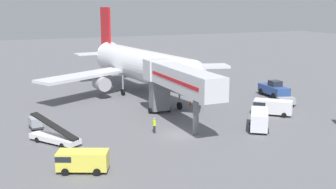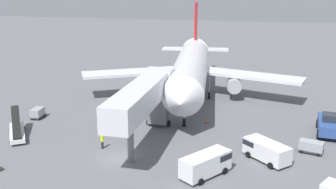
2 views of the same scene
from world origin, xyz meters
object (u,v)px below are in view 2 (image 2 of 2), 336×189
ground_crew_worker_foreground (102,141)px  pushback_tug (329,124)px  jet_bridge (145,97)px  service_van_outer_left (207,163)px  baggage_cart_far_left (311,146)px  airplane_at_gate (191,69)px  safety_cone_alpha (207,121)px  baggage_cart_mid_center (38,113)px  service_van_mid_right (266,150)px  belt_loader_truck (17,131)px

ground_crew_worker_foreground → pushback_tug: bearing=22.1°
jet_bridge → pushback_tug: 23.29m
service_van_outer_left → baggage_cart_far_left: size_ratio=2.02×
pushback_tug → service_van_outer_left: 19.53m
airplane_at_gate → baggage_cart_far_left: airplane_at_gate is taller
service_van_outer_left → jet_bridge: bearing=141.1°
ground_crew_worker_foreground → safety_cone_alpha: bearing=46.3°
airplane_at_gate → baggage_cart_mid_center: (-19.16, -13.99, -4.25)m
pushback_tug → service_van_mid_right: 12.16m
belt_loader_truck → service_van_outer_left: bearing=-10.8°
baggage_cart_mid_center → jet_bridge: bearing=-15.6°
airplane_at_gate → service_van_mid_right: size_ratio=7.35×
pushback_tug → safety_cone_alpha: 15.40m
belt_loader_truck → pushback_tug: bearing=14.4°
pushback_tug → ground_crew_worker_foreground: pushback_tug is taller
service_van_mid_right → safety_cone_alpha: service_van_mid_right is taller
jet_bridge → ground_crew_worker_foreground: bearing=-145.9°
safety_cone_alpha → airplane_at_gate: bearing=111.2°
belt_loader_truck → safety_cone_alpha: size_ratio=9.72×
jet_bridge → belt_loader_truck: bearing=-172.8°
jet_bridge → service_van_outer_left: size_ratio=3.20×
service_van_mid_right → baggage_cart_far_left: bearing=31.1°
jet_bridge → baggage_cart_mid_center: jet_bridge is taller
pushback_tug → safety_cone_alpha: (-15.36, 0.48, -0.97)m
jet_bridge → baggage_cart_far_left: 19.50m
service_van_outer_left → baggage_cart_far_left: (10.66, 7.82, -0.53)m
jet_bridge → belt_loader_truck: size_ratio=2.88×
airplane_at_gate → ground_crew_worker_foreground: bearing=-106.5°
pushback_tug → safety_cone_alpha: bearing=178.2°
ground_crew_worker_foreground → baggage_cart_far_left: bearing=10.2°
airplane_at_gate → jet_bridge: size_ratio=2.12×
jet_bridge → baggage_cart_mid_center: 18.38m
airplane_at_gate → service_van_outer_left: (6.09, -25.35, -3.74)m
baggage_cart_mid_center → pushback_tug: bearing=4.2°
airplane_at_gate → service_van_outer_left: size_ratio=6.78×
pushback_tug → baggage_cart_far_left: size_ratio=2.24×
safety_cone_alpha → service_van_mid_right: bearing=-52.3°
baggage_cart_mid_center → safety_cone_alpha: 23.53m
belt_loader_truck → ground_crew_worker_foreground: belt_loader_truck is taller
safety_cone_alpha → ground_crew_worker_foreground: bearing=-133.7°
service_van_outer_left → safety_cone_alpha: 14.86m
belt_loader_truck → baggage_cart_far_left: size_ratio=2.24×
jet_bridge → ground_crew_worker_foreground: size_ratio=9.65×
jet_bridge → service_van_outer_left: (8.18, -6.60, -4.36)m
baggage_cart_mid_center → ground_crew_worker_foreground: ground_crew_worker_foreground is taller
baggage_cart_far_left → jet_bridge: bearing=-176.3°
airplane_at_gate → baggage_cart_mid_center: bearing=-143.9°
service_van_outer_left → ground_crew_worker_foreground: service_van_outer_left is taller
belt_loader_truck → ground_crew_worker_foreground: (11.56, -0.93, 0.23)m
jet_bridge → safety_cone_alpha: bearing=52.5°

